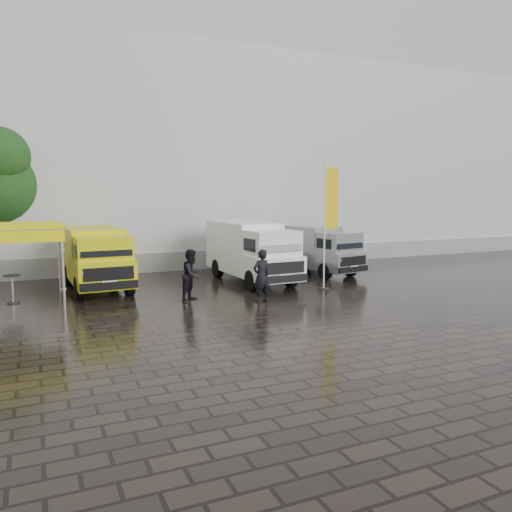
{
  "coord_description": "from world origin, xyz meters",
  "views": [
    {
      "loc": [
        -9.77,
        -17.48,
        3.96
      ],
      "look_at": [
        -1.09,
        2.2,
        1.32
      ],
      "focal_mm": 35.0,
      "sensor_mm": 36.0,
      "label": 1
    }
  ],
  "objects_px": {
    "van_yellow": "(97,260)",
    "wheelie_bin": "(317,254)",
    "person_front": "(261,276)",
    "person_tent": "(192,275)",
    "van_white": "(251,252)",
    "van_silver": "(314,250)",
    "cocktail_table": "(13,289)",
    "flagpole": "(329,218)",
    "canopy_tent": "(16,229)"
  },
  "relations": [
    {
      "from": "van_yellow",
      "to": "wheelie_bin",
      "type": "xyz_separation_m",
      "value": [
        12.68,
        3.42,
        -0.73
      ]
    },
    {
      "from": "person_front",
      "to": "person_tent",
      "type": "relative_size",
      "value": 1.02
    },
    {
      "from": "van_white",
      "to": "wheelie_bin",
      "type": "bearing_deg",
      "value": 33.04
    },
    {
      "from": "van_silver",
      "to": "wheelie_bin",
      "type": "height_order",
      "value": "van_silver"
    },
    {
      "from": "van_white",
      "to": "person_front",
      "type": "xyz_separation_m",
      "value": [
        -1.38,
        -4.15,
        -0.37
      ]
    },
    {
      "from": "van_yellow",
      "to": "person_front",
      "type": "height_order",
      "value": "van_yellow"
    },
    {
      "from": "van_white",
      "to": "cocktail_table",
      "type": "xyz_separation_m",
      "value": [
        -9.82,
        -0.66,
        -0.83
      ]
    },
    {
      "from": "van_white",
      "to": "van_silver",
      "type": "xyz_separation_m",
      "value": [
        3.88,
        1.02,
        -0.16
      ]
    },
    {
      "from": "wheelie_bin",
      "to": "person_tent",
      "type": "relative_size",
      "value": 0.57
    },
    {
      "from": "van_yellow",
      "to": "van_white",
      "type": "bearing_deg",
      "value": -9.21
    },
    {
      "from": "van_white",
      "to": "van_silver",
      "type": "distance_m",
      "value": 4.01
    },
    {
      "from": "van_white",
      "to": "person_front",
      "type": "bearing_deg",
      "value": -110.32
    },
    {
      "from": "cocktail_table",
      "to": "van_white",
      "type": "bearing_deg",
      "value": 3.84
    },
    {
      "from": "van_silver",
      "to": "flagpole",
      "type": "height_order",
      "value": "flagpole"
    },
    {
      "from": "cocktail_table",
      "to": "person_front",
      "type": "height_order",
      "value": "person_front"
    },
    {
      "from": "wheelie_bin",
      "to": "person_tent",
      "type": "height_order",
      "value": "person_tent"
    },
    {
      "from": "person_front",
      "to": "flagpole",
      "type": "bearing_deg",
      "value": -172.52
    },
    {
      "from": "wheelie_bin",
      "to": "van_silver",
      "type": "bearing_deg",
      "value": -105.99
    },
    {
      "from": "van_yellow",
      "to": "wheelie_bin",
      "type": "relative_size",
      "value": 5.07
    },
    {
      "from": "van_yellow",
      "to": "van_silver",
      "type": "height_order",
      "value": "van_yellow"
    },
    {
      "from": "van_yellow",
      "to": "flagpole",
      "type": "height_order",
      "value": "flagpole"
    },
    {
      "from": "canopy_tent",
      "to": "person_front",
      "type": "height_order",
      "value": "canopy_tent"
    },
    {
      "from": "van_silver",
      "to": "wheelie_bin",
      "type": "distance_m",
      "value": 3.86
    },
    {
      "from": "van_white",
      "to": "canopy_tent",
      "type": "distance_m",
      "value": 9.75
    },
    {
      "from": "van_silver",
      "to": "cocktail_table",
      "type": "relative_size",
      "value": 5.27
    },
    {
      "from": "van_yellow",
      "to": "van_white",
      "type": "relative_size",
      "value": 0.89
    },
    {
      "from": "van_white",
      "to": "person_tent",
      "type": "xyz_separation_m",
      "value": [
        -3.63,
        -2.75,
        -0.39
      ]
    },
    {
      "from": "canopy_tent",
      "to": "cocktail_table",
      "type": "xyz_separation_m",
      "value": [
        -0.22,
        0.31,
        -2.21
      ]
    },
    {
      "from": "van_yellow",
      "to": "person_front",
      "type": "relative_size",
      "value": 2.82
    },
    {
      "from": "van_white",
      "to": "person_tent",
      "type": "relative_size",
      "value": 3.23
    },
    {
      "from": "flagpole",
      "to": "person_front",
      "type": "height_order",
      "value": "flagpole"
    },
    {
      "from": "canopy_tent",
      "to": "person_front",
      "type": "distance_m",
      "value": 8.98
    },
    {
      "from": "van_white",
      "to": "flagpole",
      "type": "xyz_separation_m",
      "value": [
        2.33,
        -2.8,
        1.64
      ]
    },
    {
      "from": "van_yellow",
      "to": "person_tent",
      "type": "xyz_separation_m",
      "value": [
        3.06,
        -3.52,
        -0.31
      ]
    },
    {
      "from": "person_tent",
      "to": "canopy_tent",
      "type": "bearing_deg",
      "value": 121.94
    },
    {
      "from": "canopy_tent",
      "to": "wheelie_bin",
      "type": "height_order",
      "value": "canopy_tent"
    },
    {
      "from": "flagpole",
      "to": "wheelie_bin",
      "type": "xyz_separation_m",
      "value": [
        3.66,
        6.98,
        -2.44
      ]
    },
    {
      "from": "wheelie_bin",
      "to": "van_white",
      "type": "bearing_deg",
      "value": -127.31
    },
    {
      "from": "van_silver",
      "to": "wheelie_bin",
      "type": "relative_size",
      "value": 5.06
    },
    {
      "from": "flagpole",
      "to": "wheelie_bin",
      "type": "bearing_deg",
      "value": 62.32
    },
    {
      "from": "van_yellow",
      "to": "flagpole",
      "type": "distance_m",
      "value": 9.84
    },
    {
      "from": "van_yellow",
      "to": "person_tent",
      "type": "distance_m",
      "value": 4.67
    },
    {
      "from": "person_tent",
      "to": "van_yellow",
      "type": "bearing_deg",
      "value": 89.53
    },
    {
      "from": "van_silver",
      "to": "person_tent",
      "type": "distance_m",
      "value": 8.4
    },
    {
      "from": "van_yellow",
      "to": "person_tent",
      "type": "bearing_deg",
      "value": -51.59
    },
    {
      "from": "flagpole",
      "to": "van_silver",
      "type": "bearing_deg",
      "value": 67.9
    },
    {
      "from": "van_white",
      "to": "van_silver",
      "type": "height_order",
      "value": "van_white"
    },
    {
      "from": "van_white",
      "to": "cocktail_table",
      "type": "bearing_deg",
      "value": -178.08
    },
    {
      "from": "flagpole",
      "to": "wheelie_bin",
      "type": "relative_size",
      "value": 4.85
    },
    {
      "from": "van_white",
      "to": "person_tent",
      "type": "height_order",
      "value": "van_white"
    }
  ]
}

